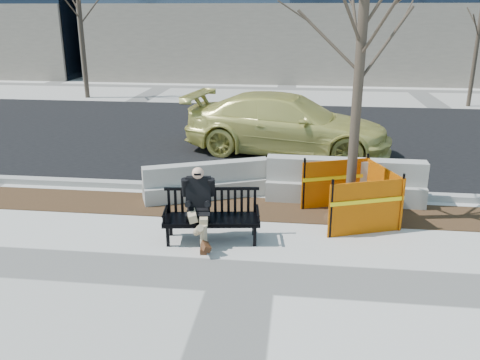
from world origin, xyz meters
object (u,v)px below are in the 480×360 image
object	(u,v)px
tree_fence	(348,219)
jersey_barrier_right	(343,201)
bench	(212,240)
seated_man	(199,239)
sedan	(287,153)
jersey_barrier_left	(207,197)

from	to	relation	value
tree_fence	jersey_barrier_right	size ratio (longest dim) A/B	1.66
bench	seated_man	xyz separation A→B (m)	(-0.22, 0.01, 0.00)
sedan	seated_man	bearing A→B (deg)	177.57
sedan	tree_fence	bearing A→B (deg)	-153.58
seated_man	sedan	distance (m)	5.77
bench	tree_fence	size ratio (longest dim) A/B	0.31
sedan	jersey_barrier_right	world-z (taller)	sedan
bench	sedan	distance (m)	5.74
sedan	jersey_barrier_right	xyz separation A→B (m)	(1.26, -3.51, 0.00)
jersey_barrier_right	seated_man	bearing A→B (deg)	-138.78
jersey_barrier_left	jersey_barrier_right	bearing A→B (deg)	-20.58
sedan	jersey_barrier_left	xyz separation A→B (m)	(-1.51, -3.62, 0.00)
bench	jersey_barrier_left	world-z (taller)	bench
bench	seated_man	world-z (taller)	seated_man
tree_fence	sedan	xyz separation A→B (m)	(-1.28, 4.46, 0.00)
bench	sedan	size ratio (longest dim) A/B	0.30
jersey_barrier_left	seated_man	bearing A→B (deg)	-106.27
bench	jersey_barrier_right	bearing A→B (deg)	34.86
sedan	jersey_barrier_left	size ratio (longest dim) A/B	2.10
seated_man	jersey_barrier_right	size ratio (longest dim) A/B	0.40
bench	sedan	xyz separation A→B (m)	(1.06, 5.65, 0.00)
seated_man	jersey_barrier_left	bearing A→B (deg)	88.84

